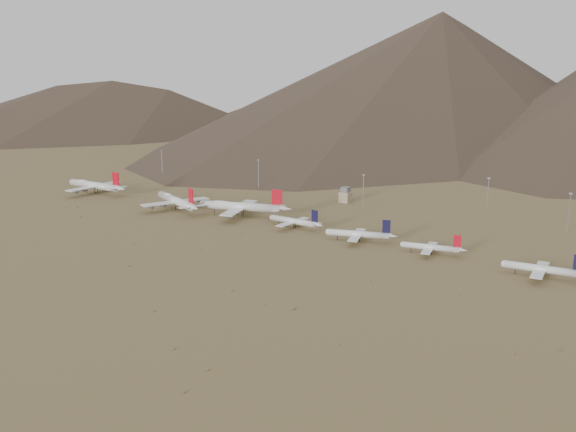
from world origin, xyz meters
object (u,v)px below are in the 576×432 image
Objects in this scene: narrowbody_a at (295,221)px; widebody_centre at (176,201)px; control_tower at (346,196)px; narrowbody_b at (360,234)px; widebody_west at (95,185)px; widebody_east at (241,207)px.

widebody_centre is at bearing -175.73° from narrowbody_a.
control_tower is (-14.86, 89.17, 0.80)m from narrowbody_a.
narrowbody_a is at bearing 155.63° from narrowbody_b.
widebody_centre is (99.42, -5.98, 0.01)m from widebody_west.
widebody_east is at bearing -112.78° from control_tower.
widebody_east is at bearing 34.06° from widebody_centre.
widebody_west is 1.05× the size of widebody_centre.
control_tower is (34.96, 83.23, -1.69)m from widebody_east.
widebody_east is 1.57× the size of narrowbody_b.
narrowbody_a is at bearing -80.54° from control_tower.
widebody_west is 200.70m from narrowbody_a.
narrowbody_a is (49.81, -5.94, -2.49)m from widebody_east.
narrowbody_b reaches higher than control_tower.
widebody_west is 1.59× the size of narrowbody_b.
control_tower is at bearing 23.62° from widebody_west.
narrowbody_a is at bearing -26.21° from widebody_east.
widebody_west is 206.01m from control_tower.
widebody_centre reaches higher than control_tower.
widebody_east reaches higher than widebody_centre.
widebody_centre reaches higher than narrowbody_a.
widebody_centre is 128.35m from control_tower.
widebody_east is at bearing 154.88° from narrowbody_b.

